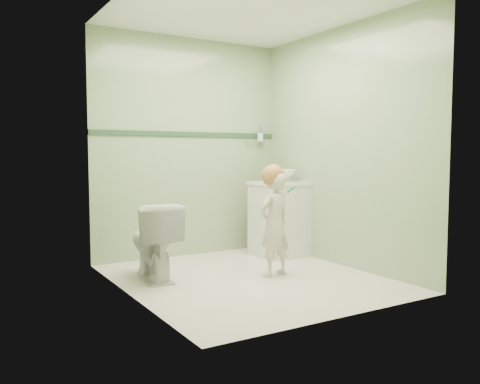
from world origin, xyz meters
TOP-DOWN VIEW (x-y plane):
  - ground at (0.00, 0.00)m, footprint 2.50×2.50m
  - room_shell at (0.00, 0.00)m, footprint 2.50×2.54m
  - trim_stripe at (0.00, 1.24)m, footprint 2.20×0.02m
  - vanity at (0.84, 0.70)m, footprint 0.52×0.50m
  - counter at (0.84, 0.70)m, footprint 0.54×0.52m
  - basin at (0.84, 0.70)m, footprint 0.37×0.37m
  - faucet at (0.84, 0.89)m, footprint 0.03×0.13m
  - cup_holder at (0.89, 1.18)m, footprint 0.26×0.07m
  - toilet at (-0.74, 0.43)m, footprint 0.46×0.72m
  - toddler at (0.27, -0.03)m, footprint 0.39×0.30m
  - hair_cap at (0.27, -0.00)m, footprint 0.21×0.21m
  - teal_toothbrush at (0.36, -0.13)m, footprint 0.11×0.14m

SIDE VIEW (x-z plane):
  - ground at x=0.00m, z-range 0.00..0.00m
  - toilet at x=-0.74m, z-range 0.00..0.70m
  - vanity at x=0.84m, z-range 0.00..0.80m
  - toddler at x=0.27m, z-range 0.00..0.96m
  - teal_toothbrush at x=0.36m, z-range 0.77..0.85m
  - counter at x=0.84m, z-range 0.79..0.83m
  - basin at x=0.84m, z-range 0.83..0.96m
  - hair_cap at x=0.27m, z-range 0.82..1.04m
  - faucet at x=0.84m, z-range 0.88..1.06m
  - room_shell at x=0.00m, z-range 0.00..2.40m
  - cup_holder at x=0.89m, z-range 1.23..1.44m
  - trim_stripe at x=0.00m, z-range 1.33..1.38m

